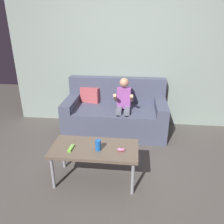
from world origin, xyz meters
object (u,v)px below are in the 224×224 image
at_px(game_remote_lime_near_edge, 71,148).
at_px(nunchuk_pink, 121,149).
at_px(coffee_table, 95,151).
at_px(couch, 115,114).
at_px(soda_can, 98,145).
at_px(person_seated_on_couch, 123,104).

height_order(game_remote_lime_near_edge, nunchuk_pink, nunchuk_pink).
bearing_deg(nunchuk_pink, coffee_table, 172.17).
relative_size(couch, coffee_table, 1.67).
bearing_deg(nunchuk_pink, soda_can, -178.93).
height_order(person_seated_on_couch, coffee_table, person_seated_on_couch).
xyz_separation_m(couch, game_remote_lime_near_edge, (-0.36, -1.37, 0.16)).
bearing_deg(game_remote_lime_near_edge, couch, 75.15).
distance_m(game_remote_lime_near_edge, soda_can, 0.31).
bearing_deg(coffee_table, nunchuk_pink, -7.83).
bearing_deg(person_seated_on_couch, soda_can, -99.91).
distance_m(couch, soda_can, 1.38).
xyz_separation_m(game_remote_lime_near_edge, nunchuk_pink, (0.56, 0.02, 0.01)).
xyz_separation_m(coffee_table, soda_can, (0.05, -0.05, 0.10)).
relative_size(person_seated_on_couch, soda_can, 7.86).
distance_m(nunchuk_pink, soda_can, 0.26).
distance_m(person_seated_on_couch, soda_can, 1.20).
bearing_deg(nunchuk_pink, person_seated_on_couch, 92.40).
height_order(couch, game_remote_lime_near_edge, couch).
bearing_deg(game_remote_lime_near_edge, coffee_table, 13.85).
height_order(couch, soda_can, couch).
bearing_deg(coffee_table, couch, 85.26).
xyz_separation_m(couch, person_seated_on_couch, (0.15, -0.18, 0.25)).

